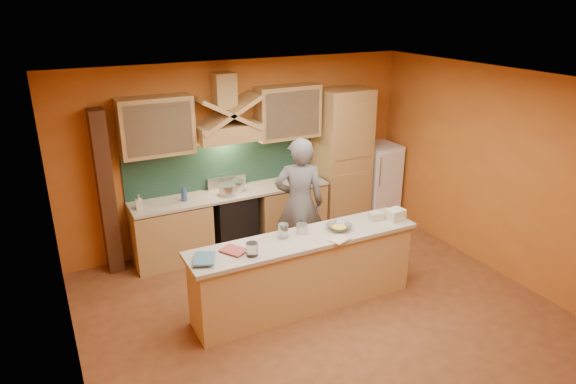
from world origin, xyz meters
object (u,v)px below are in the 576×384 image
fridge (378,181)px  kitchen_scale (302,229)px  mixing_bowl (339,227)px  stove (233,220)px  person (299,204)px

fridge → kitchen_scale: fridge is taller
mixing_bowl → fridge: bearing=43.2°
stove → person: 1.24m
kitchen_scale → mixing_bowl: bearing=-3.7°
kitchen_scale → mixing_bowl: 0.47m
person → fridge: bearing=-132.4°
stove → mixing_bowl: (0.68, -1.90, 0.53)m
stove → person: (0.64, -0.93, 0.50)m
fridge → person: 2.28m
stove → mixing_bowl: 2.09m
stove → person: bearing=-55.5°
stove → kitchen_scale: 1.87m
fridge → mixing_bowl: 2.79m
stove → kitchen_scale: bearing=-82.8°
kitchen_scale → mixing_bowl: (0.45, -0.13, -0.01)m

